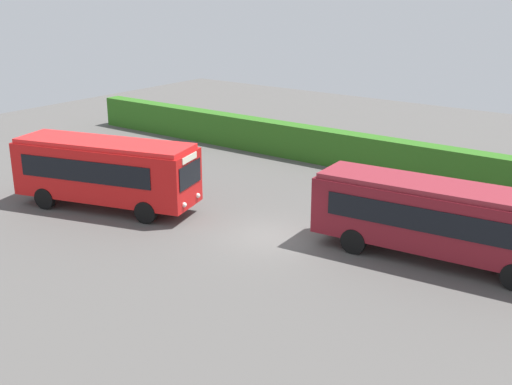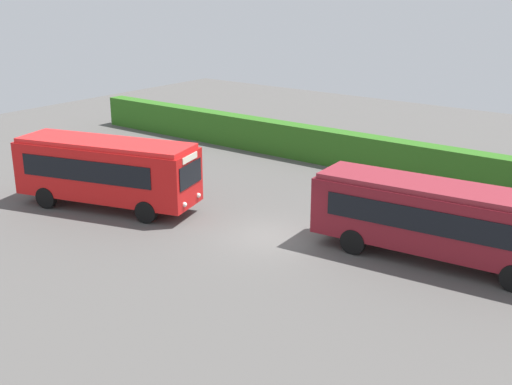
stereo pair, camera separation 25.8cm
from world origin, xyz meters
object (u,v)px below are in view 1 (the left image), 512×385
object	(u,v)px
person_left	(99,167)
person_center	(148,170)
bus_red	(106,170)
person_right	(480,216)
traffic_cone	(362,180)
bus_maroon	(441,217)

from	to	relation	value
person_left	person_center	world-z (taller)	person_left
bus_red	person_right	xyz separation A→B (m)	(14.96, 6.58, -0.87)
bus_red	traffic_cone	distance (m)	12.84
person_left	person_right	size ratio (longest dim) A/B	0.98
person_center	traffic_cone	world-z (taller)	person_center
person_left	person_right	world-z (taller)	person_right
bus_maroon	person_left	size ratio (longest dim) A/B	5.57
person_left	traffic_cone	distance (m)	13.48
traffic_cone	person_right	bearing A→B (deg)	-26.11
bus_red	person_center	size ratio (longest dim) A/B	5.21
bus_red	bus_maroon	distance (m)	14.90
person_left	person_right	xyz separation A→B (m)	(18.02, 4.49, 0.02)
person_left	person_right	bearing A→B (deg)	155.75
bus_maroon	person_left	bearing A→B (deg)	179.70
person_center	bus_red	bearing A→B (deg)	85.87
bus_red	traffic_cone	size ratio (longest dim) A/B	14.76
person_left	person_center	bearing A→B (deg)	169.37
bus_maroon	traffic_cone	world-z (taller)	bus_maroon
bus_red	person_left	world-z (taller)	bus_red
traffic_cone	person_center	bearing A→B (deg)	-141.39
person_left	traffic_cone	xyz separation A→B (m)	(10.83, 8.01, -0.63)
bus_maroon	traffic_cone	bearing A→B (deg)	130.57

